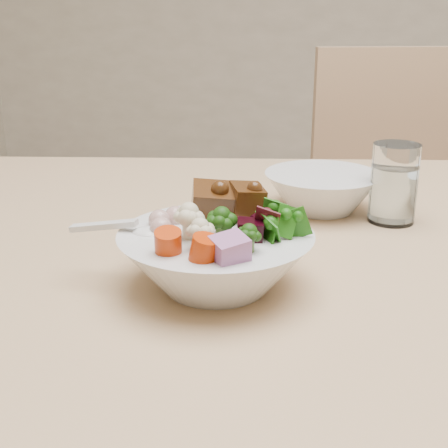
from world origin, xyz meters
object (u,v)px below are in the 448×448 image
Objects in this scene: chair_far at (408,229)px; side_bowl at (322,192)px; water_glass at (394,187)px; food_bowl at (218,256)px.

chair_far reaches higher than side_bowl.
water_glass reaches higher than side_bowl.
side_bowl is at bearing 163.33° from water_glass.
chair_far is 4.61× the size of food_bowl.
water_glass is at bearing 53.40° from food_bowl.
food_bowl is 1.89× the size of water_glass.
chair_far is 8.71× the size of water_glass.
side_bowl is at bearing 72.12° from food_bowl.
food_bowl reaches higher than water_glass.
water_glass is 0.10m from side_bowl.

